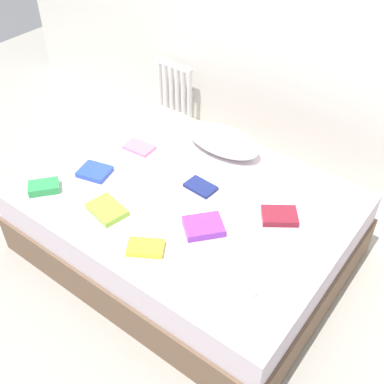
# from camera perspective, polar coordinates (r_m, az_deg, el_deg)

# --- Properties ---
(ground_plane) EXTENTS (8.00, 8.00, 0.00)m
(ground_plane) POSITION_cam_1_polar(r_m,az_deg,el_deg) (3.29, -0.53, -6.80)
(ground_plane) COLOR #9E998E
(bed) EXTENTS (2.00, 1.50, 0.50)m
(bed) POSITION_cam_1_polar(r_m,az_deg,el_deg) (3.12, -0.56, -3.73)
(bed) COLOR brown
(bed) RESTS_ON ground
(radiator) EXTENTS (0.39, 0.04, 0.51)m
(radiator) POSITION_cam_1_polar(r_m,az_deg,el_deg) (4.36, -2.13, 12.23)
(radiator) COLOR white
(radiator) RESTS_ON ground
(pillow) EXTENTS (0.55, 0.29, 0.16)m
(pillow) POSITION_cam_1_polar(r_m,az_deg,el_deg) (3.28, 3.80, 6.21)
(pillow) COLOR white
(pillow) RESTS_ON bed
(textbook_purple) EXTENTS (0.28, 0.28, 0.05)m
(textbook_purple) POSITION_cam_1_polar(r_m,az_deg,el_deg) (2.70, 1.39, -4.19)
(textbook_purple) COLOR purple
(textbook_purple) RESTS_ON bed
(textbook_maroon) EXTENTS (0.26, 0.25, 0.04)m
(textbook_maroon) POSITION_cam_1_polar(r_m,az_deg,el_deg) (2.81, 10.53, -2.87)
(textbook_maroon) COLOR maroon
(textbook_maroon) RESTS_ON bed
(textbook_navy) EXTENTS (0.20, 0.14, 0.02)m
(textbook_navy) POSITION_cam_1_polar(r_m,az_deg,el_deg) (2.98, 1.05, 0.64)
(textbook_navy) COLOR navy
(textbook_navy) RESTS_ON bed
(textbook_lime) EXTENTS (0.26, 0.21, 0.04)m
(textbook_lime) POSITION_cam_1_polar(r_m,az_deg,el_deg) (2.85, -10.27, -2.12)
(textbook_lime) COLOR #8CC638
(textbook_lime) RESTS_ON bed
(textbook_yellow) EXTENTS (0.24, 0.21, 0.03)m
(textbook_yellow) POSITION_cam_1_polar(r_m,az_deg,el_deg) (2.61, -5.64, -6.72)
(textbook_yellow) COLOR yellow
(textbook_yellow) RESTS_ON bed
(textbook_pink) EXTENTS (0.21, 0.15, 0.02)m
(textbook_pink) POSITION_cam_1_polar(r_m,az_deg,el_deg) (3.34, -6.42, 5.40)
(textbook_pink) COLOR pink
(textbook_pink) RESTS_ON bed
(textbook_blue) EXTENTS (0.23, 0.21, 0.03)m
(textbook_blue) POSITION_cam_1_polar(r_m,az_deg,el_deg) (3.16, -11.71, 2.43)
(textbook_blue) COLOR #2847B7
(textbook_blue) RESTS_ON bed
(textbook_white) EXTENTS (0.28, 0.25, 0.03)m
(textbook_white) POSITION_cam_1_polar(r_m,az_deg,el_deg) (2.45, 4.79, -10.93)
(textbook_white) COLOR white
(textbook_white) RESTS_ON bed
(textbook_green) EXTENTS (0.21, 0.22, 0.05)m
(textbook_green) POSITION_cam_1_polar(r_m,az_deg,el_deg) (3.10, -17.49, 0.57)
(textbook_green) COLOR green
(textbook_green) RESTS_ON bed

